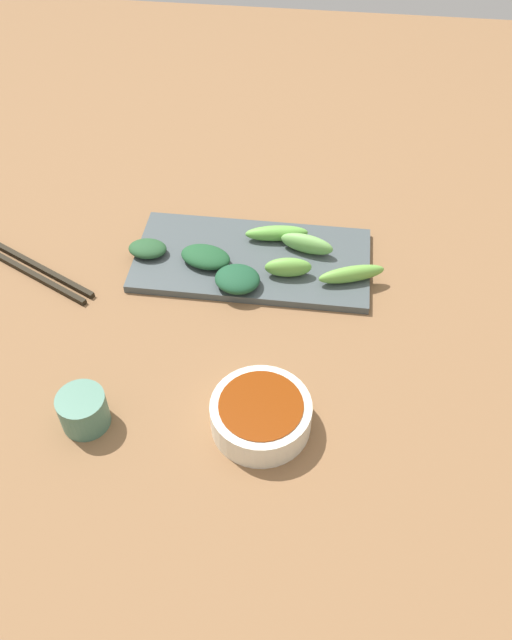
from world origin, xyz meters
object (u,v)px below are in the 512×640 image
object	(u,v)px
serving_plate	(252,260)
tea_cup	(83,410)
sauce_bowl	(261,414)
chopsticks	(32,269)

from	to	relation	value
serving_plate	tea_cup	distance (m)	0.35
sauce_bowl	tea_cup	xyz separation A→B (m)	(-0.02, 0.21, 0.00)
chopsticks	tea_cup	distance (m)	0.30
serving_plate	chopsticks	size ratio (longest dim) A/B	1.61
sauce_bowl	tea_cup	world-z (taller)	tea_cup
serving_plate	sauce_bowl	bearing A→B (deg)	-170.58
sauce_bowl	chopsticks	bearing A→B (deg)	58.43
sauce_bowl	serving_plate	bearing A→B (deg)	9.42
chopsticks	tea_cup	bearing A→B (deg)	-120.68
sauce_bowl	chopsticks	xyz separation A→B (m)	(0.23, 0.37, -0.02)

